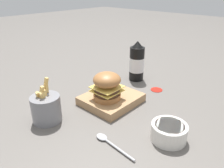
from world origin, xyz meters
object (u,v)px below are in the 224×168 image
object	(u,v)px
spoon	(107,141)
ketchup_bottle	(137,63)
fries_basket	(46,108)
burger	(107,86)
serving_board	(112,99)
side_bowl	(169,132)

from	to	relation	value
spoon	ketchup_bottle	bearing A→B (deg)	-58.46
ketchup_bottle	fries_basket	bearing A→B (deg)	178.35
ketchup_bottle	spoon	size ratio (longest dim) A/B	1.24
burger	ketchup_bottle	bearing A→B (deg)	14.20
burger	ketchup_bottle	distance (m)	0.30
fries_basket	ketchup_bottle	bearing A→B (deg)	-1.65
fries_basket	burger	bearing A→B (deg)	-22.27
fries_basket	serving_board	bearing A→B (deg)	-18.38
serving_board	side_bowl	world-z (taller)	side_bowl
ketchup_bottle	side_bowl	xyz separation A→B (m)	(-0.32, -0.36, -0.06)
serving_board	side_bowl	distance (m)	0.30
side_bowl	spoon	xyz separation A→B (m)	(-0.14, 0.13, -0.02)
fries_basket	side_bowl	distance (m)	0.42
serving_board	spoon	xyz separation A→B (m)	(-0.20, -0.16, -0.01)
serving_board	ketchup_bottle	bearing A→B (deg)	14.90
spoon	serving_board	bearing A→B (deg)	-46.22
burger	fries_basket	xyz separation A→B (m)	(-0.22, 0.09, -0.04)
burger	side_bowl	size ratio (longest dim) A/B	0.98
burger	fries_basket	distance (m)	0.24
fries_basket	side_bowl	world-z (taller)	fries_basket
ketchup_bottle	side_bowl	world-z (taller)	ketchup_bottle
side_bowl	spoon	distance (m)	0.19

